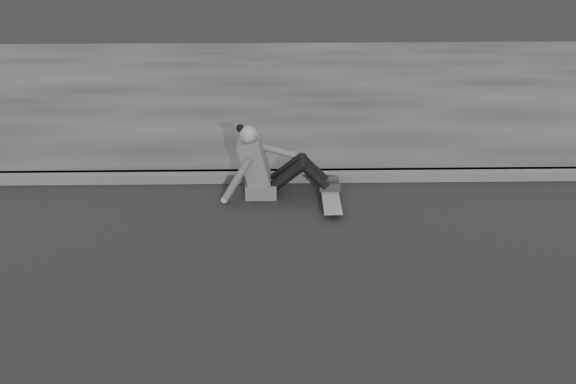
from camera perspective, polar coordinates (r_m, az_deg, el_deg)
name	(u,v)px	position (r m, az deg, el deg)	size (l,w,h in m)	color
curb	(530,174)	(8.44, 20.71, 1.50)	(24.00, 0.16, 0.12)	#4D4D4D
sidewalk	(466,93)	(11.08, 15.51, 8.47)	(24.00, 6.00, 0.12)	#333333
skateboard	(331,198)	(7.33, 3.82, -0.56)	(0.20, 0.78, 0.09)	gray
seated_woman	(266,167)	(7.39, -1.94, 2.27)	(1.38, 0.46, 0.88)	#4E4E50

